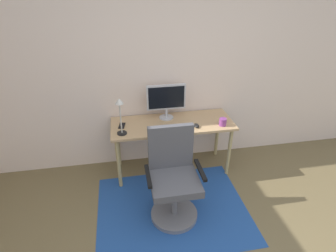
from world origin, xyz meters
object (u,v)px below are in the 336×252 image
office_chair (173,181)px  coffee_cup (223,122)px  desk (172,128)px  keyboard (169,130)px  desk_lamp (120,111)px  computer_mouse (196,126)px  monitor (166,99)px  cell_phone (122,126)px

office_chair → coffee_cup: bearing=39.1°
desk → keyboard: (-0.08, -0.17, 0.08)m
coffee_cup → desk_lamp: size_ratio=0.21×
coffee_cup → desk_lamp: bearing=179.4°
desk_lamp → computer_mouse: bearing=0.4°
desk_lamp → office_chair: size_ratio=0.44×
desk → office_chair: (-0.14, -0.76, -0.20)m
coffee_cup → office_chair: (-0.72, -0.59, -0.32)m
desk_lamp → desk: bearing=14.3°
desk → coffee_cup: 0.62m
computer_mouse → office_chair: bearing=-123.4°
desk_lamp → office_chair: desk_lamp is taller
monitor → cell_phone: 0.63m
keyboard → computer_mouse: computer_mouse is taller
computer_mouse → office_chair: office_chair is taller
cell_phone → desk_lamp: (-0.00, -0.18, 0.29)m
desk → keyboard: bearing=-114.2°
office_chair → keyboard: bearing=84.1°
keyboard → desk_lamp: 0.61m
coffee_cup → computer_mouse: bearing=176.6°
keyboard → desk_lamp: desk_lamp is taller
cell_phone → computer_mouse: bearing=-0.9°
keyboard → cell_phone: size_ratio=3.07×
computer_mouse → coffee_cup: (0.32, -0.02, 0.03)m
keyboard → cell_phone: (-0.54, 0.20, -0.00)m
computer_mouse → keyboard: bearing=-176.3°
monitor → cell_phone: size_ratio=3.44×
computer_mouse → desk_lamp: 0.92m
coffee_cup → office_chair: size_ratio=0.09×
keyboard → cell_phone: bearing=159.6°
coffee_cup → office_chair: bearing=-140.8°
coffee_cup → cell_phone: 1.21m
cell_phone → office_chair: bearing=-48.2°
keyboard → coffee_cup: size_ratio=4.77×
monitor → desk_lamp: monitor is taller
monitor → keyboard: size_ratio=1.12×
office_chair → desk: bearing=79.7°
keyboard → office_chair: bearing=-95.7°
cell_phone → coffee_cup: bearing=1.2°
keyboard → desk_lamp: size_ratio=0.98×
coffee_cup → desk_lamp: 1.23m
monitor → desk: bearing=-70.7°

